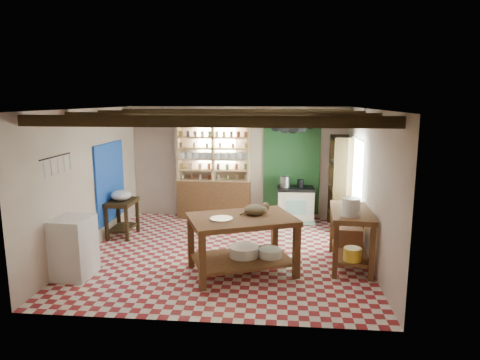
# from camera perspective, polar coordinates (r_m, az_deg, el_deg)

# --- Properties ---
(floor) EXTENTS (5.00, 5.00, 0.02)m
(floor) POSITION_cam_1_polar(r_m,az_deg,el_deg) (7.95, -2.05, -9.69)
(floor) COLOR maroon
(floor) RESTS_ON ground
(ceiling) EXTENTS (5.00, 5.00, 0.02)m
(ceiling) POSITION_cam_1_polar(r_m,az_deg,el_deg) (7.46, -2.18, 9.47)
(ceiling) COLOR #45454A
(ceiling) RESTS_ON wall_back
(wall_back) EXTENTS (5.00, 0.04, 2.60)m
(wall_back) POSITION_cam_1_polar(r_m,az_deg,el_deg) (10.04, -0.27, 2.35)
(wall_back) COLOR beige
(wall_back) RESTS_ON floor
(wall_front) EXTENTS (5.00, 0.04, 2.60)m
(wall_front) POSITION_cam_1_polar(r_m,az_deg,el_deg) (5.19, -5.69, -5.67)
(wall_front) COLOR beige
(wall_front) RESTS_ON floor
(wall_left) EXTENTS (0.04, 5.00, 2.60)m
(wall_left) POSITION_cam_1_polar(r_m,az_deg,el_deg) (8.29, -19.50, -0.05)
(wall_left) COLOR beige
(wall_left) RESTS_ON floor
(wall_right) EXTENTS (0.04, 5.00, 2.60)m
(wall_right) POSITION_cam_1_polar(r_m,az_deg,el_deg) (7.69, 16.71, -0.70)
(wall_right) COLOR beige
(wall_right) RESTS_ON floor
(ceiling_beams) EXTENTS (5.00, 3.80, 0.15)m
(ceiling_beams) POSITION_cam_1_polar(r_m,az_deg,el_deg) (7.46, -2.17, 8.55)
(ceiling_beams) COLOR #332412
(ceiling_beams) RESTS_ON ceiling
(blue_wall_patch) EXTENTS (0.04, 1.40, 1.60)m
(blue_wall_patch) POSITION_cam_1_polar(r_m,az_deg,el_deg) (9.13, -16.91, -0.24)
(blue_wall_patch) COLOR #1848B5
(blue_wall_patch) RESTS_ON wall_left
(green_wall_patch) EXTENTS (1.30, 0.04, 2.30)m
(green_wall_patch) POSITION_cam_1_polar(r_m,az_deg,el_deg) (9.98, 6.88, 1.92)
(green_wall_patch) COLOR #1D4921
(green_wall_patch) RESTS_ON wall_back
(window_back) EXTENTS (0.90, 0.02, 0.80)m
(window_back) POSITION_cam_1_polar(r_m,az_deg,el_deg) (10.04, -3.13, 4.62)
(window_back) COLOR silver
(window_back) RESTS_ON wall_back
(window_right) EXTENTS (0.02, 1.30, 1.20)m
(window_right) POSITION_cam_1_polar(r_m,az_deg,el_deg) (8.63, 15.34, 1.26)
(window_right) COLOR silver
(window_right) RESTS_ON wall_right
(utensil_rail) EXTENTS (0.06, 0.90, 0.28)m
(utensil_rail) POSITION_cam_1_polar(r_m,az_deg,el_deg) (7.14, -23.30, 1.94)
(utensil_rail) COLOR black
(utensil_rail) RESTS_ON wall_left
(pot_rack) EXTENTS (0.86, 0.12, 0.36)m
(pot_rack) POSITION_cam_1_polar(r_m,az_deg,el_deg) (9.46, 7.07, 7.11)
(pot_rack) COLOR black
(pot_rack) RESTS_ON ceiling
(shelving_unit) EXTENTS (1.70, 0.34, 2.20)m
(shelving_unit) POSITION_cam_1_polar(r_m,az_deg,el_deg) (9.96, -3.53, 1.09)
(shelving_unit) COLOR tan
(shelving_unit) RESTS_ON floor
(tall_rack) EXTENTS (0.40, 0.86, 2.00)m
(tall_rack) POSITION_cam_1_polar(r_m,az_deg,el_deg) (9.45, 13.20, -0.32)
(tall_rack) COLOR #332412
(tall_rack) RESTS_ON floor
(work_table) EXTENTS (1.92, 1.62, 0.92)m
(work_table) POSITION_cam_1_polar(r_m,az_deg,el_deg) (6.95, 0.25, -8.61)
(work_table) COLOR brown
(work_table) RESTS_ON floor
(stove) EXTENTS (0.84, 0.58, 0.80)m
(stove) POSITION_cam_1_polar(r_m,az_deg,el_deg) (9.83, 7.40, -3.27)
(stove) COLOR white
(stove) RESTS_ON floor
(prep_table) EXTENTS (0.51, 0.74, 0.75)m
(prep_table) POSITION_cam_1_polar(r_m,az_deg,el_deg) (9.07, -15.40, -4.94)
(prep_table) COLOR #332412
(prep_table) RESTS_ON floor
(white_cabinet) EXTENTS (0.56, 0.66, 0.95)m
(white_cabinet) POSITION_cam_1_polar(r_m,az_deg,el_deg) (7.27, -21.27, -8.35)
(white_cabinet) COLOR silver
(white_cabinet) RESTS_ON floor
(right_counter) EXTENTS (0.77, 1.38, 0.95)m
(right_counter) POSITION_cam_1_polar(r_m,az_deg,el_deg) (7.45, 14.53, -7.48)
(right_counter) COLOR brown
(right_counter) RESTS_ON floor
(cat) EXTENTS (0.47, 0.45, 0.17)m
(cat) POSITION_cam_1_polar(r_m,az_deg,el_deg) (6.90, 2.13, -3.99)
(cat) COLOR olive
(cat) RESTS_ON work_table
(steel_tray) EXTENTS (0.47, 0.47, 0.02)m
(steel_tray) POSITION_cam_1_polar(r_m,az_deg,el_deg) (6.67, -2.51, -5.19)
(steel_tray) COLOR #AFB0B7
(steel_tray) RESTS_ON work_table
(basin_large) EXTENTS (0.63, 0.63, 0.17)m
(basin_large) POSITION_cam_1_polar(r_m,az_deg,el_deg) (7.05, 0.52, -9.47)
(basin_large) COLOR silver
(basin_large) RESTS_ON work_table
(basin_small) EXTENTS (0.48, 0.48, 0.13)m
(basin_small) POSITION_cam_1_polar(r_m,az_deg,el_deg) (7.04, 4.04, -9.68)
(basin_small) COLOR silver
(basin_small) RESTS_ON work_table
(kettle_left) EXTENTS (0.23, 0.23, 0.25)m
(kettle_left) POSITION_cam_1_polar(r_m,az_deg,el_deg) (9.71, 6.00, -0.23)
(kettle_left) COLOR #AFB0B7
(kettle_left) RESTS_ON stove
(kettle_right) EXTENTS (0.15, 0.15, 0.18)m
(kettle_right) POSITION_cam_1_polar(r_m,az_deg,el_deg) (9.74, 8.05, -0.46)
(kettle_right) COLOR black
(kettle_right) RESTS_ON stove
(enamel_bowl) EXTENTS (0.42, 0.42, 0.21)m
(enamel_bowl) POSITION_cam_1_polar(r_m,az_deg,el_deg) (8.95, -15.56, -1.97)
(enamel_bowl) COLOR silver
(enamel_bowl) RESTS_ON prep_table
(white_bucket) EXTENTS (0.31, 0.31, 0.29)m
(white_bucket) POSITION_cam_1_polar(r_m,az_deg,el_deg) (6.94, 14.58, -3.50)
(white_bucket) COLOR silver
(white_bucket) RESTS_ON right_counter
(wicker_basket) EXTENTS (0.47, 0.39, 0.31)m
(wicker_basket) POSITION_cam_1_polar(r_m,az_deg,el_deg) (7.76, 14.33, -7.27)
(wicker_basket) COLOR #985F3D
(wicker_basket) RESTS_ON right_counter
(yellow_tub) EXTENTS (0.30, 0.30, 0.21)m
(yellow_tub) POSITION_cam_1_polar(r_m,az_deg,el_deg) (7.07, 14.77, -9.54)
(yellow_tub) COLOR gold
(yellow_tub) RESTS_ON right_counter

